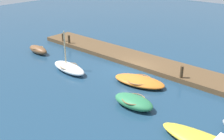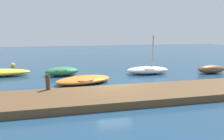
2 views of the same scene
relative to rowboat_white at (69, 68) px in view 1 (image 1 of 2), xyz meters
The scene contains 9 objects.
ground_plane 5.87m from the rowboat_white, 137.53° to the right, with size 84.00×84.00×0.00m, color navy.
dock_platform 7.56m from the rowboat_white, 124.90° to the right, with size 27.78×3.37×0.44m, color brown.
rowboat_white is the anchor object (origin of this frame).
motorboat_orange 6.73m from the rowboat_white, 161.31° to the right, with size 4.72×2.85×0.58m.
dinghy_brown 6.46m from the rowboat_white, ahead, with size 2.96×1.20×0.82m.
rowboat_green 8.29m from the rowboat_white, behind, with size 3.13×1.71×0.81m.
mooring_post_west 10.01m from the rowboat_white, 151.53° to the right, with size 0.27×0.27×1.03m, color #47331E.
mooring_post_mid_west 7.38m from the rowboat_white, 40.32° to the right, with size 0.27×0.27×0.94m, color #47331E.
mooring_post_mid_east 8.26m from the rowboat_white, 35.31° to the right, with size 0.23×0.23×0.93m, color #47331E.
Camera 1 is at (-13.84, 18.47, 9.99)m, focal length 43.57 mm.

